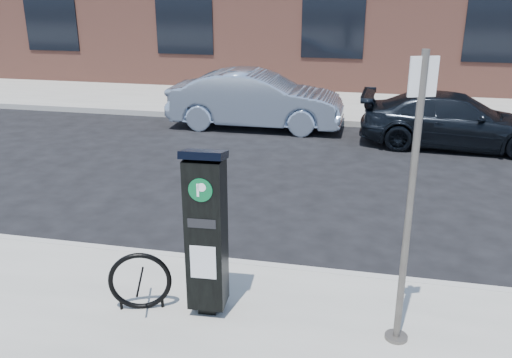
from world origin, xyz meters
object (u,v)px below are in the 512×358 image
(bike_rack, at_px, (140,281))
(car_dark, at_px, (454,121))
(car_silver, at_px, (256,100))
(sign_pole, at_px, (409,209))
(parking_kiosk, at_px, (206,231))

(bike_rack, bearing_deg, car_dark, 44.53)
(car_silver, height_order, car_dark, car_silver)
(sign_pole, bearing_deg, car_silver, 90.69)
(bike_rack, bearing_deg, sign_pole, -16.84)
(sign_pole, height_order, bike_rack, sign_pole)
(car_silver, distance_m, car_dark, 4.84)
(car_dark, bearing_deg, bike_rack, 154.81)
(car_silver, bearing_deg, bike_rack, -176.64)
(sign_pole, xyz_separation_m, car_silver, (-3.34, 8.64, -0.84))
(parking_kiosk, xyz_separation_m, bike_rack, (-0.74, -0.12, -0.62))
(bike_rack, xyz_separation_m, car_dark, (4.17, 7.91, 0.12))
(sign_pole, relative_size, bike_rack, 4.19)
(parking_kiosk, height_order, car_silver, parking_kiosk)
(parking_kiosk, bearing_deg, sign_pole, -5.29)
(sign_pole, height_order, car_silver, sign_pole)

